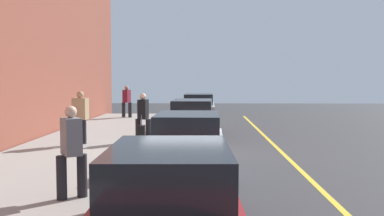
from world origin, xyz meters
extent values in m
plane|color=#333335|center=(0.00, 0.00, 0.00)|extent=(56.00, 56.00, 0.00)
cube|color=gray|center=(0.00, -3.30, 0.07)|extent=(28.00, 4.60, 0.15)
cube|color=gold|center=(0.00, 3.20, 0.00)|extent=(28.00, 0.14, 0.01)
cube|color=white|center=(-4.45, -0.70, 0.11)|extent=(5.76, 0.56, 0.22)
cylinder|color=black|center=(-9.80, 1.19, 0.32)|extent=(0.64, 0.23, 0.64)
cylinder|color=black|center=(-9.81, -0.49, 0.32)|extent=(0.64, 0.23, 0.64)
cylinder|color=black|center=(-12.73, 1.21, 0.32)|extent=(0.64, 0.23, 0.64)
cylinder|color=black|center=(-12.75, -0.47, 0.32)|extent=(0.64, 0.23, 0.64)
cube|color=#B7BABF|center=(-11.27, 0.36, 0.59)|extent=(4.75, 1.84, 0.64)
cube|color=black|center=(-11.51, 0.36, 1.21)|extent=(2.48, 1.62, 0.60)
cylinder|color=black|center=(-2.80, 0.96, 0.32)|extent=(0.65, 0.24, 0.64)
cylinder|color=black|center=(-2.85, -0.72, 0.32)|extent=(0.65, 0.24, 0.64)
cylinder|color=black|center=(-5.73, 1.05, 0.32)|extent=(0.65, 0.24, 0.64)
cylinder|color=black|center=(-5.78, -0.63, 0.32)|extent=(0.65, 0.24, 0.64)
cube|color=maroon|center=(-4.29, 0.16, 0.59)|extent=(4.78, 1.95, 0.64)
cube|color=black|center=(-4.53, 0.17, 1.21)|extent=(2.51, 1.68, 0.60)
cylinder|color=black|center=(4.15, 1.05, 0.32)|extent=(0.64, 0.23, 0.64)
cylinder|color=black|center=(4.12, -0.63, 0.32)|extent=(0.64, 0.23, 0.64)
cylinder|color=black|center=(1.48, 1.11, 0.32)|extent=(0.64, 0.23, 0.64)
cylinder|color=black|center=(1.44, -0.57, 0.32)|extent=(0.64, 0.23, 0.64)
cube|color=white|center=(2.80, 0.24, 0.59)|extent=(4.35, 1.88, 0.64)
cube|color=black|center=(2.58, 0.24, 1.21)|extent=(2.28, 1.64, 0.60)
cylinder|color=black|center=(6.85, 1.00, 0.32)|extent=(0.65, 0.24, 0.64)
cylinder|color=black|center=(6.89, -0.68, 0.32)|extent=(0.65, 0.24, 0.64)
cube|color=black|center=(8.03, 0.19, 1.21)|extent=(2.37, 1.66, 0.60)
cylinder|color=black|center=(-11.40, -3.99, 0.58)|extent=(0.20, 0.20, 0.86)
cylinder|color=black|center=(-11.29, -3.61, 0.58)|extent=(0.20, 0.20, 0.86)
cube|color=maroon|center=(-11.34, -3.80, 1.37)|extent=(0.56, 0.43, 0.73)
sphere|color=tan|center=(-11.34, -3.80, 1.86)|extent=(0.24, 0.24, 0.24)
cylinder|color=black|center=(-1.16, -3.51, 0.58)|extent=(0.20, 0.20, 0.86)
cylinder|color=black|center=(-0.76, -3.59, 0.58)|extent=(0.20, 0.20, 0.86)
cube|color=tan|center=(-0.96, -3.55, 1.38)|extent=(0.40, 0.54, 0.73)
sphere|color=tan|center=(-0.96, -3.55, 1.86)|extent=(0.24, 0.24, 0.24)
cylinder|color=black|center=(-1.69, -1.32, 0.56)|extent=(0.19, 0.19, 0.81)
cylinder|color=black|center=(-1.74, -1.70, 0.56)|extent=(0.19, 0.19, 0.81)
cube|color=black|center=(-1.71, -1.51, 1.31)|extent=(0.50, 0.36, 0.69)
sphere|color=#D8AD8C|center=(-1.71, -1.51, 1.77)|extent=(0.23, 0.23, 0.23)
cylinder|color=black|center=(5.59, -1.68, 0.56)|extent=(0.19, 0.19, 0.83)
cylinder|color=black|center=(5.79, -2.01, 0.56)|extent=(0.19, 0.19, 0.83)
cube|color=slate|center=(5.69, -1.84, 1.33)|extent=(0.56, 0.50, 0.70)
sphere|color=#D8AD8C|center=(5.69, -1.84, 1.79)|extent=(0.23, 0.23, 0.23)
cube|color=black|center=(-1.23, -1.50, 0.47)|extent=(0.34, 0.22, 0.63)
cylinder|color=#4C4C4C|center=(-1.23, -1.50, 0.96)|extent=(0.03, 0.03, 0.36)
camera|label=1|loc=(13.81, 0.65, 2.43)|focal=41.04mm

